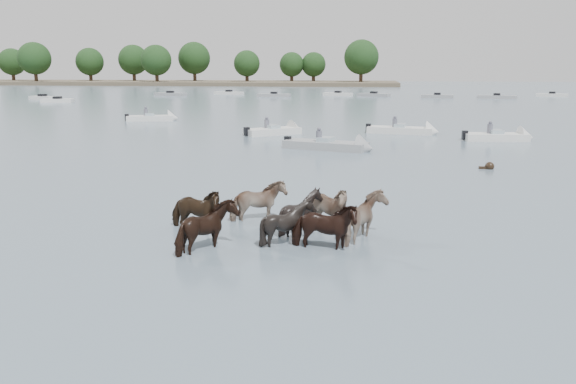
# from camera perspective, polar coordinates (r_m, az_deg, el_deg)

# --- Properties ---
(ground) EXTENTS (400.00, 400.00, 0.00)m
(ground) POSITION_cam_1_polar(r_m,az_deg,el_deg) (14.80, -1.26, -6.55)
(ground) COLOR slate
(ground) RESTS_ON ground
(shoreline) EXTENTS (160.00, 30.00, 1.00)m
(shoreline) POSITION_cam_1_polar(r_m,az_deg,el_deg) (179.11, -16.05, 10.46)
(shoreline) COLOR #4C4233
(shoreline) RESTS_ON ground
(pony_herd) EXTENTS (6.80, 5.07, 1.59)m
(pony_herd) POSITION_cam_1_polar(r_m,az_deg,el_deg) (16.44, -0.32, -2.65)
(pony_herd) COLOR black
(pony_herd) RESTS_ON ground
(swimming_pony) EXTENTS (0.72, 0.44, 0.44)m
(swimming_pony) POSITION_cam_1_polar(r_m,az_deg,el_deg) (29.26, 19.41, 2.39)
(swimming_pony) COLOR black
(swimming_pony) RESTS_ON ground
(motorboat_a) EXTENTS (4.60, 4.08, 1.92)m
(motorboat_a) POSITION_cam_1_polar(r_m,az_deg,el_deg) (42.29, -0.74, 6.12)
(motorboat_a) COLOR silver
(motorboat_a) RESTS_ON ground
(motorboat_b) EXTENTS (5.71, 3.18, 1.92)m
(motorboat_b) POSITION_cam_1_polar(r_m,az_deg,el_deg) (34.14, 4.97, 4.58)
(motorboat_b) COLOR gray
(motorboat_b) RESTS_ON ground
(motorboat_c) EXTENTS (5.46, 2.52, 1.92)m
(motorboat_c) POSITION_cam_1_polar(r_m,az_deg,el_deg) (43.45, 12.11, 6.01)
(motorboat_c) COLOR silver
(motorboat_c) RESTS_ON ground
(motorboat_d) EXTENTS (4.80, 2.04, 1.92)m
(motorboat_d) POSITION_cam_1_polar(r_m,az_deg,el_deg) (41.21, 20.96, 5.15)
(motorboat_d) COLOR silver
(motorboat_d) RESTS_ON ground
(motorboat_f) EXTENTS (4.89, 2.90, 1.92)m
(motorboat_f) POSITION_cam_1_polar(r_m,az_deg,el_deg) (54.57, -12.85, 7.21)
(motorboat_f) COLOR silver
(motorboat_f) RESTS_ON ground
(distant_flotilla) EXTENTS (103.50, 29.97, 0.93)m
(distant_flotilla) POSITION_cam_1_polar(r_m,az_deg,el_deg) (94.95, 7.51, 9.47)
(distant_flotilla) COLOR silver
(distant_flotilla) RESTS_ON ground
(treeline) EXTENTS (150.28, 22.43, 12.42)m
(treeline) POSITION_cam_1_polar(r_m,az_deg,el_deg) (177.65, -15.19, 12.53)
(treeline) COLOR #382619
(treeline) RESTS_ON ground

